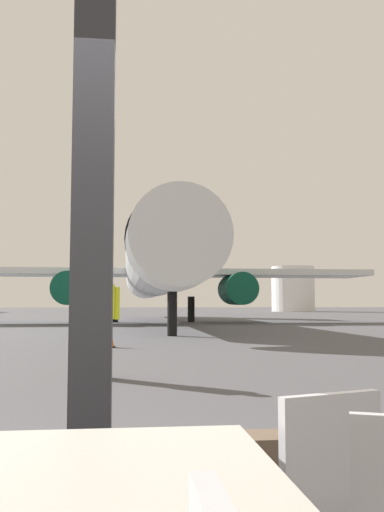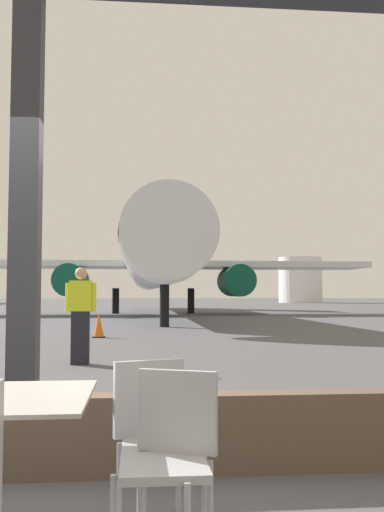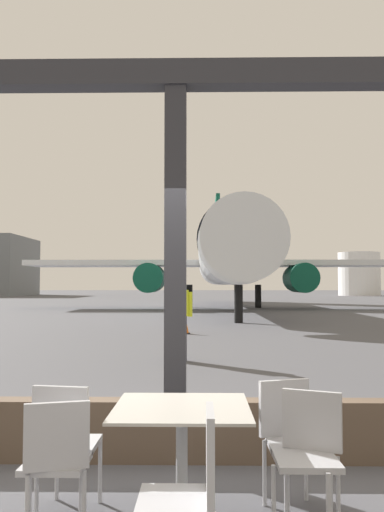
{
  "view_description": "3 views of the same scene",
  "coord_description": "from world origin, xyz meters",
  "px_view_note": "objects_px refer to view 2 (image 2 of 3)",
  "views": [
    {
      "loc": [
        0.17,
        -2.82,
        1.21
      ],
      "look_at": [
        2.31,
        15.81,
        2.76
      ],
      "focal_mm": 39.77,
      "sensor_mm": 36.0,
      "label": 1
    },
    {
      "loc": [
        0.79,
        -4.17,
        1.27
      ],
      "look_at": [
        2.66,
        15.72,
        2.56
      ],
      "focal_mm": 40.69,
      "sensor_mm": 36.0,
      "label": 2
    },
    {
      "loc": [
        0.24,
        -5.06,
        1.61
      ],
      "look_at": [
        -0.14,
        17.55,
        2.8
      ],
      "focal_mm": 38.13,
      "sensor_mm": 36.0,
      "label": 3
    }
  ],
  "objects_px": {
    "airplane": "(154,260)",
    "traffic_cone": "(99,326)",
    "fuel_storage_tank": "(300,280)",
    "ground_crew_worker": "(81,314)",
    "cafe_chair_window_left": "(155,430)",
    "cafe_chair_side_extra": "(170,448)"
  },
  "relations": [
    {
      "from": "cafe_chair_window_left",
      "to": "ground_crew_worker",
      "type": "relative_size",
      "value": 0.52
    },
    {
      "from": "ground_crew_worker",
      "to": "fuel_storage_tank",
      "type": "height_order",
      "value": "fuel_storage_tank"
    },
    {
      "from": "airplane",
      "to": "fuel_storage_tank",
      "type": "xyz_separation_m",
      "value": [
        21.62,
        43.46,
        -0.16
      ]
    },
    {
      "from": "cafe_chair_window_left",
      "to": "cafe_chair_side_extra",
      "type": "height_order",
      "value": "cafe_chair_window_left"
    },
    {
      "from": "airplane",
      "to": "traffic_cone",
      "type": "distance_m",
      "value": 19.01
    },
    {
      "from": "fuel_storage_tank",
      "to": "airplane",
      "type": "bearing_deg",
      "value": -116.45
    },
    {
      "from": "cafe_chair_side_extra",
      "to": "fuel_storage_tank",
      "type": "relative_size",
      "value": 0.14
    },
    {
      "from": "airplane",
      "to": "fuel_storage_tank",
      "type": "distance_m",
      "value": 48.54
    },
    {
      "from": "traffic_cone",
      "to": "fuel_storage_tank",
      "type": "xyz_separation_m",
      "value": [
        23.76,
        62.11,
        2.83
      ]
    },
    {
      "from": "cafe_chair_window_left",
      "to": "traffic_cone",
      "type": "relative_size",
      "value": 1.29
    },
    {
      "from": "ground_crew_worker",
      "to": "airplane",
      "type": "bearing_deg",
      "value": 85.33
    },
    {
      "from": "cafe_chair_window_left",
      "to": "cafe_chair_side_extra",
      "type": "bearing_deg",
      "value": -81.32
    },
    {
      "from": "traffic_cone",
      "to": "fuel_storage_tank",
      "type": "bearing_deg",
      "value": 69.07
    },
    {
      "from": "ground_crew_worker",
      "to": "fuel_storage_tank",
      "type": "distance_m",
      "value": 72.53
    },
    {
      "from": "ground_crew_worker",
      "to": "traffic_cone",
      "type": "bearing_deg",
      "value": 90.81
    },
    {
      "from": "cafe_chair_side_extra",
      "to": "ground_crew_worker",
      "type": "xyz_separation_m",
      "value": [
        -1.17,
        7.85,
        0.36
      ]
    },
    {
      "from": "cafe_chair_window_left",
      "to": "ground_crew_worker",
      "type": "distance_m",
      "value": 7.57
    },
    {
      "from": "traffic_cone",
      "to": "fuel_storage_tank",
      "type": "distance_m",
      "value": 66.56
    },
    {
      "from": "airplane",
      "to": "ground_crew_worker",
      "type": "height_order",
      "value": "airplane"
    },
    {
      "from": "airplane",
      "to": "ground_crew_worker",
      "type": "bearing_deg",
      "value": -94.67
    },
    {
      "from": "ground_crew_worker",
      "to": "cafe_chair_window_left",
      "type": "bearing_deg",
      "value": -81.5
    },
    {
      "from": "cafe_chair_window_left",
      "to": "airplane",
      "type": "distance_m",
      "value": 32.67
    }
  ]
}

